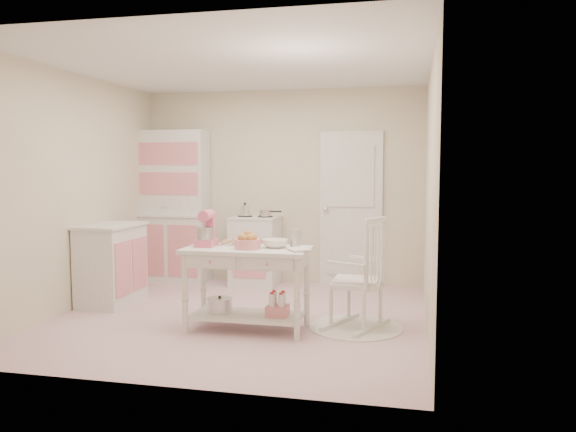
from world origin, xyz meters
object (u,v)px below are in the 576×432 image
(hutch, at_px, (172,206))
(stove, at_px, (255,251))
(bread_basket, at_px, (247,244))
(work_table, at_px, (247,289))
(stand_mixer, at_px, (206,229))
(rocking_chair, at_px, (356,272))
(base_cabinet, at_px, (111,264))

(hutch, distance_m, stove, 1.33)
(bread_basket, bearing_deg, work_table, 111.80)
(stand_mixer, bearing_deg, rocking_chair, 8.03)
(rocking_chair, bearing_deg, stove, 155.16)
(hutch, height_order, stand_mixer, hutch)
(stand_mixer, bearing_deg, hutch, 119.30)
(bread_basket, bearing_deg, rocking_chair, 18.70)
(base_cabinet, relative_size, work_table, 0.77)
(rocking_chair, bearing_deg, stand_mixer, -145.43)
(rocking_chair, xyz_separation_m, bread_basket, (-1.00, -0.34, 0.30))
(hutch, bearing_deg, bread_basket, -51.06)
(hutch, relative_size, work_table, 1.73)
(hutch, bearing_deg, stand_mixer, -58.16)
(work_table, xyz_separation_m, stand_mixer, (-0.42, 0.02, 0.57))
(rocking_chair, distance_m, stand_mixer, 1.52)
(base_cabinet, height_order, rocking_chair, rocking_chair)
(bread_basket, bearing_deg, stand_mixer, 170.96)
(stand_mixer, bearing_deg, base_cabinet, 152.62)
(base_cabinet, distance_m, rocking_chair, 2.88)
(hutch, relative_size, bread_basket, 8.32)
(hutch, height_order, base_cabinet, hutch)
(work_table, relative_size, bread_basket, 4.80)
(stove, relative_size, base_cabinet, 1.00)
(hutch, bearing_deg, base_cabinet, -95.65)
(hutch, xyz_separation_m, bread_basket, (1.71, -2.12, -0.19))
(rocking_chair, relative_size, bread_basket, 4.40)
(rocking_chair, relative_size, stand_mixer, 3.24)
(hutch, distance_m, base_cabinet, 1.52)
(stove, xyz_separation_m, bread_basket, (0.51, -2.07, 0.39))
(hutch, height_order, stove, hutch)
(base_cabinet, relative_size, rocking_chair, 0.84)
(base_cabinet, height_order, bread_basket, base_cabinet)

